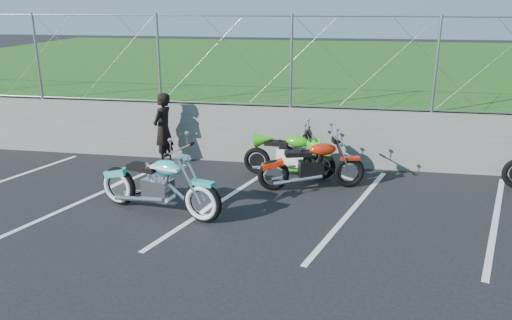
% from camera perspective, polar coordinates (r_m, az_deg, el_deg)
% --- Properties ---
extents(ground, '(90.00, 90.00, 0.00)m').
position_cam_1_polar(ground, '(8.43, -5.64, -7.26)').
color(ground, black).
rests_on(ground, ground).
extents(retaining_wall, '(30.00, 0.22, 1.30)m').
position_cam_1_polar(retaining_wall, '(11.43, -1.12, 3.01)').
color(retaining_wall, '#61615C').
rests_on(retaining_wall, ground).
extents(grass_field, '(30.00, 20.00, 1.30)m').
position_cam_1_polar(grass_field, '(21.16, 4.08, 9.77)').
color(grass_field, '#1B4A13').
rests_on(grass_field, ground).
extents(chain_link_fence, '(28.00, 0.03, 2.00)m').
position_cam_1_polar(chain_link_fence, '(11.12, -1.17, 11.26)').
color(chain_link_fence, gray).
rests_on(chain_link_fence, retaining_wall).
extents(parking_lines, '(18.29, 4.31, 0.01)m').
position_cam_1_polar(parking_lines, '(9.11, 3.36, -5.20)').
color(parking_lines, silver).
rests_on(parking_lines, ground).
extents(cruiser_turquoise, '(2.42, 0.90, 1.23)m').
position_cam_1_polar(cruiser_turquoise, '(8.76, -10.90, -3.01)').
color(cruiser_turquoise, black).
rests_on(cruiser_turquoise, ground).
extents(naked_orange, '(2.08, 0.82, 1.07)m').
position_cam_1_polar(naked_orange, '(9.81, 6.56, -0.78)').
color(naked_orange, black).
rests_on(naked_orange, ground).
extents(sportbike_green, '(1.97, 0.70, 1.02)m').
position_cam_1_polar(sportbike_green, '(10.47, 3.92, 0.39)').
color(sportbike_green, black).
rests_on(sportbike_green, ground).
extents(person_standing, '(0.50, 0.66, 1.63)m').
position_cam_1_polar(person_standing, '(11.37, -10.57, 3.50)').
color(person_standing, black).
rests_on(person_standing, ground).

